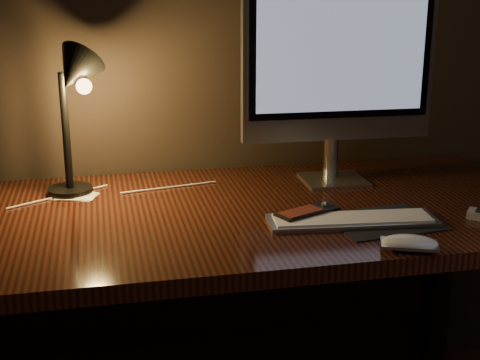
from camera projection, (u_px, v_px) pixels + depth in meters
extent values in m
cube|color=#3E190E|center=(241.00, 216.00, 1.66)|extent=(1.60, 0.75, 0.04)
cube|color=black|center=(440.00, 274.00, 2.23)|extent=(0.06, 0.06, 0.71)
cube|color=black|center=(217.00, 263.00, 2.06)|extent=(1.48, 0.02, 0.51)
cube|color=silver|center=(333.00, 180.00, 1.88)|extent=(0.18, 0.16, 0.01)
cylinder|color=silver|center=(331.00, 156.00, 1.89)|extent=(0.04, 0.04, 0.12)
cube|color=silver|center=(339.00, 60.00, 1.78)|extent=(0.53, 0.05, 0.43)
cube|color=black|center=(342.00, 49.00, 1.76)|extent=(0.50, 0.02, 0.37)
cube|color=#99A9D1|center=(342.00, 50.00, 1.75)|extent=(0.46, 0.02, 0.33)
cube|color=silver|center=(352.00, 220.00, 1.56)|extent=(0.40, 0.15, 0.01)
cube|color=black|center=(383.00, 221.00, 1.56)|extent=(0.26, 0.22, 0.00)
ellipsoid|color=white|center=(409.00, 245.00, 1.40)|extent=(0.13, 0.10, 0.02)
cube|color=black|center=(307.00, 214.00, 1.59)|extent=(0.17, 0.12, 0.02)
cube|color=maroon|center=(307.00, 210.00, 1.58)|extent=(0.11, 0.09, 0.00)
sphere|color=silver|center=(307.00, 209.00, 1.58)|extent=(0.02, 0.02, 0.02)
cube|color=white|center=(75.00, 196.00, 1.75)|extent=(0.13, 0.11, 0.01)
cylinder|color=black|center=(70.00, 191.00, 1.77)|extent=(0.15, 0.15, 0.02)
cylinder|color=black|center=(66.00, 131.00, 1.72)|extent=(0.02, 0.02, 0.30)
cone|color=black|center=(74.00, 72.00, 1.64)|extent=(0.19, 0.19, 0.15)
sphere|color=#FFB266|center=(84.00, 86.00, 1.64)|extent=(0.04, 0.04, 0.04)
cylinder|color=white|center=(116.00, 193.00, 1.77)|extent=(0.53, 0.18, 0.00)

